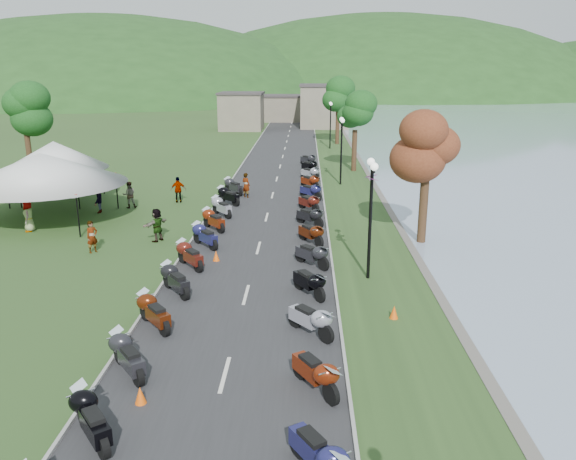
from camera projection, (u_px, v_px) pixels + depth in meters
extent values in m
cube|color=#2E2E31|center=(277.00, 179.00, 45.16)|extent=(7.00, 120.00, 0.02)
cube|color=#786F5D|center=(278.00, 109.00, 87.73)|extent=(18.00, 16.00, 5.00)
imported|color=slate|center=(94.00, 252.00, 27.24)|extent=(0.69, 0.71, 1.58)
imported|color=slate|center=(130.00, 208.00, 35.95)|extent=(0.93, 0.72, 1.70)
imported|color=slate|center=(99.00, 213.00, 34.73)|extent=(0.65, 1.23, 1.82)
cone|color=#F2590C|center=(140.00, 395.00, 14.89)|extent=(0.32, 0.32, 0.50)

